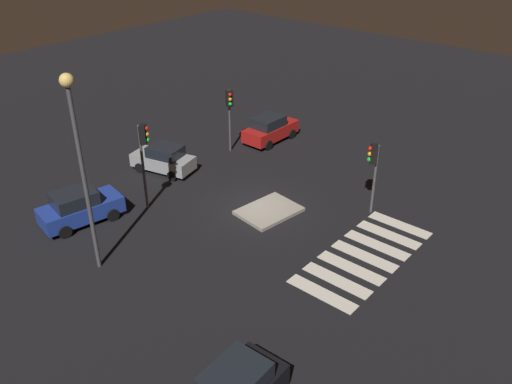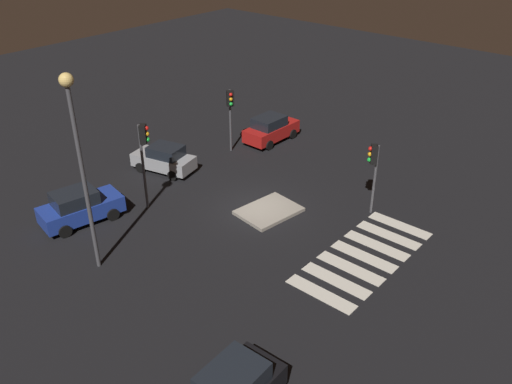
# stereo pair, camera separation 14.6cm
# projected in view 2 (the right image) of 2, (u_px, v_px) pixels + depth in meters

# --- Properties ---
(ground_plane) EXTENTS (80.00, 80.00, 0.00)m
(ground_plane) POSITION_uv_depth(u_px,v_px,m) (256.00, 209.00, 28.17)
(ground_plane) COLOR black
(traffic_island) EXTENTS (3.35, 2.69, 0.18)m
(traffic_island) POSITION_uv_depth(u_px,v_px,m) (269.00, 211.00, 27.78)
(traffic_island) COLOR gray
(traffic_island) RESTS_ON ground
(car_blue) EXTENTS (4.25, 2.46, 1.77)m
(car_blue) POSITION_uv_depth(u_px,v_px,m) (80.00, 207.00, 26.65)
(car_blue) COLOR #1E389E
(car_blue) RESTS_ON ground
(car_red) EXTENTS (4.05, 1.94, 1.75)m
(car_red) POSITION_uv_depth(u_px,v_px,m) (271.00, 129.00, 35.47)
(car_red) COLOR red
(car_red) RESTS_ON ground
(car_silver) EXTENTS (2.44, 3.99, 1.64)m
(car_silver) POSITION_uv_depth(u_px,v_px,m) (164.00, 159.00, 31.61)
(car_silver) COLOR #9EA0A5
(car_silver) RESTS_ON ground
(traffic_light_west) EXTENTS (0.54, 0.53, 4.68)m
(traffic_light_west) POSITION_uv_depth(u_px,v_px,m) (144.00, 146.00, 26.55)
(traffic_light_west) COLOR #47474C
(traffic_light_west) RESTS_ON ground
(traffic_light_east) EXTENTS (0.54, 0.53, 3.80)m
(traffic_light_east) POSITION_uv_depth(u_px,v_px,m) (374.00, 162.00, 26.45)
(traffic_light_east) COLOR #47474C
(traffic_light_east) RESTS_ON ground
(traffic_light_north) EXTENTS (0.54, 0.53, 4.06)m
(traffic_light_north) POSITION_uv_depth(u_px,v_px,m) (230.00, 106.00, 32.91)
(traffic_light_north) COLOR #47474C
(traffic_light_north) RESTS_ON ground
(street_lamp) EXTENTS (0.56, 0.56, 8.78)m
(street_lamp) POSITION_uv_depth(u_px,v_px,m) (78.00, 145.00, 21.00)
(street_lamp) COLOR #47474C
(street_lamp) RESTS_ON ground
(crosswalk_near) EXTENTS (7.60, 3.20, 0.02)m
(crosswalk_near) POSITION_uv_depth(u_px,v_px,m) (364.00, 256.00, 24.44)
(crosswalk_near) COLOR silver
(crosswalk_near) RESTS_ON ground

